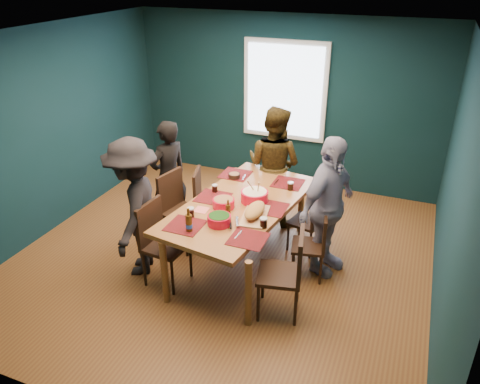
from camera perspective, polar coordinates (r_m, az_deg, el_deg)
The scene contains 26 objects.
room at distance 5.62m, azimuth -1.16°, elevation 5.28°, with size 5.01×5.01×2.71m.
dining_table at distance 5.54m, azimuth 0.11°, elevation -2.03°, with size 1.41×2.34×0.83m.
chair_left_far at distance 6.32m, azimuth -4.32°, elevation -0.60°, with size 0.51×0.51×0.91m.
chair_left_mid at distance 6.07m, azimuth -7.64°, elevation -1.44°, with size 0.54×0.54×1.00m.
chair_left_near at distance 5.41m, azimuth -9.88°, elevation -5.42°, with size 0.48×0.48×0.99m.
chair_right_far at distance 5.96m, azimuth 8.77°, elevation -3.14°, with size 0.45×0.45×0.83m.
chair_right_mid at distance 5.50m, azimuth 9.20°, elevation -5.89°, with size 0.45×0.45×0.84m.
chair_right_near at distance 4.87m, azimuth 5.99°, elevation -9.18°, with size 0.53×0.53×0.99m.
person_far_left at distance 6.38m, azimuth -8.67°, elevation 1.91°, with size 0.57×0.37×1.56m, color black.
person_back at distance 6.53m, azimuth 4.14°, elevation 3.30°, with size 0.81×0.63×1.67m, color black.
person_right at distance 5.47m, azimuth 10.61°, elevation -1.81°, with size 1.00×0.42×1.71m, color white.
person_near_left at distance 5.51m, azimuth -12.76°, elevation -1.91°, with size 1.09×0.62×1.68m, color black.
bowl_salad at distance 5.39m, azimuth -2.02°, elevation -1.32°, with size 0.26×0.26×0.11m.
bowl_dumpling at distance 5.51m, azimuth 1.78°, elevation -0.47°, with size 0.33×0.33×0.30m.
bowl_herbs at distance 5.05m, azimuth -2.55°, elevation -3.36°, with size 0.26×0.26×0.11m.
cutting_board at distance 5.18m, azimuth 1.80°, elevation -2.40°, with size 0.36×0.66×0.14m.
small_bowl at distance 6.11m, azimuth -0.70°, elevation 2.01°, with size 0.15×0.15×0.06m.
beer_bottle_a at distance 4.93m, azimuth -6.25°, elevation -3.79°, with size 0.07×0.07×0.27m.
beer_bottle_b at distance 5.16m, azimuth -1.46°, elevation -2.29°, with size 0.06×0.06×0.22m.
cola_glass_a at distance 5.21m, azimuth -6.02°, elevation -2.43°, with size 0.08×0.08×0.11m.
cola_glass_b at distance 4.99m, azimuth 2.89°, elevation -3.71°, with size 0.08×0.08×0.12m.
cola_glass_c at distance 5.82m, azimuth 6.17°, elevation 0.79°, with size 0.08×0.08×0.10m.
cola_glass_d at distance 5.74m, azimuth -3.09°, elevation 0.49°, with size 0.07×0.07×0.10m.
napkin_a at distance 5.46m, azimuth 3.76°, elevation -1.62°, with size 0.13×0.13×0.00m, color #EC6C63.
napkin_b at distance 5.37m, azimuth -4.73°, elevation -2.18°, with size 0.15×0.15×0.00m, color #EC6C63.
napkin_c at distance 4.83m, azimuth 0.56°, elevation -5.63°, with size 0.16×0.16×0.00m, color #EC6C63.
Camera 1 is at (2.04, -4.55, 3.42)m, focal length 35.00 mm.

